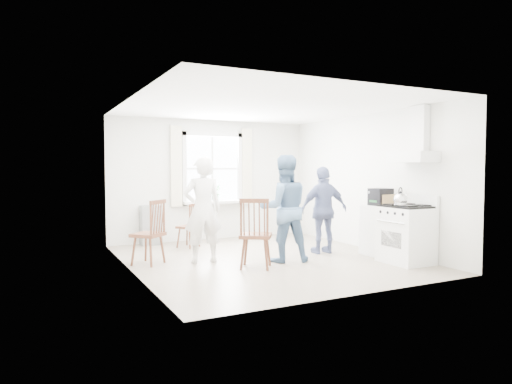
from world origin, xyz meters
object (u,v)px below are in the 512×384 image
windsor_chair_c (154,225)px  person_left (203,210)px  person_right (324,210)px  person_mid (284,208)px  windsor_chair_a (192,220)px  stereo_stack (381,197)px  low_cabinet (380,230)px  windsor_chair_b (255,226)px  gas_stove (406,234)px

windsor_chair_c → person_left: size_ratio=0.61×
person_left → person_right: (2.26, -0.20, -0.08)m
person_left → person_mid: bearing=163.0°
windsor_chair_a → stereo_stack: bearing=-40.7°
low_cabinet → windsor_chair_b: (-2.51, -0.01, 0.23)m
windsor_chair_b → gas_stove: bearing=-15.7°
gas_stove → person_mid: person_mid is taller
low_cabinet → windsor_chair_c: windsor_chair_c is taller
windsor_chair_c → person_right: size_ratio=0.67×
gas_stove → person_left: person_left is taller
windsor_chair_b → person_mid: person_mid is taller
stereo_stack → windsor_chair_c: bearing=164.0°
stereo_stack → person_right: bearing=137.7°
person_left → person_right: bearing=-179.5°
low_cabinet → person_right: 1.06m
gas_stove → windsor_chair_a: bearing=131.9°
person_mid → gas_stove: bearing=165.6°
low_cabinet → person_mid: size_ratio=0.51×
gas_stove → stereo_stack: size_ratio=3.18×
low_cabinet → person_left: 3.18m
person_right → low_cabinet: bearing=147.5°
gas_stove → person_mid: (-1.73, 1.02, 0.40)m
windsor_chair_a → person_mid: bearing=-64.5°
low_cabinet → windsor_chair_b: bearing=-179.7°
stereo_stack → person_left: size_ratio=0.20×
windsor_chair_c → stereo_stack: bearing=-16.0°
windsor_chair_a → windsor_chair_c: bearing=-130.6°
windsor_chair_c → person_mid: size_ratio=0.60×
gas_stove → person_mid: 2.05m
low_cabinet → stereo_stack: size_ratio=2.56×
windsor_chair_a → person_right: size_ratio=0.55×
gas_stove → person_left: bearing=152.7°
gas_stove → low_cabinet: size_ratio=1.24×
stereo_stack → windsor_chair_b: bearing=179.3°
windsor_chair_a → windsor_chair_b: 2.30m
gas_stove → stereo_stack: (0.03, 0.66, 0.57)m
windsor_chair_a → person_left: 1.51m
gas_stove → windsor_chair_b: (-2.44, 0.69, 0.19)m
stereo_stack → person_mid: size_ratio=0.20×
windsor_chair_c → person_mid: bearing=-19.7°
windsor_chair_a → windsor_chair_b: bearing=-84.3°
gas_stove → windsor_chair_b: 2.54m
low_cabinet → stereo_stack: bearing=-129.9°
person_left → person_mid: size_ratio=0.98×
windsor_chair_b → person_left: (-0.53, 0.85, 0.20)m
stereo_stack → person_left: person_left is taller
person_mid → low_cabinet: bearing=-173.9°
windsor_chair_b → person_right: 1.85m
windsor_chair_c → person_left: (0.76, -0.20, 0.23)m
person_left → person_right: size_ratio=1.10×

